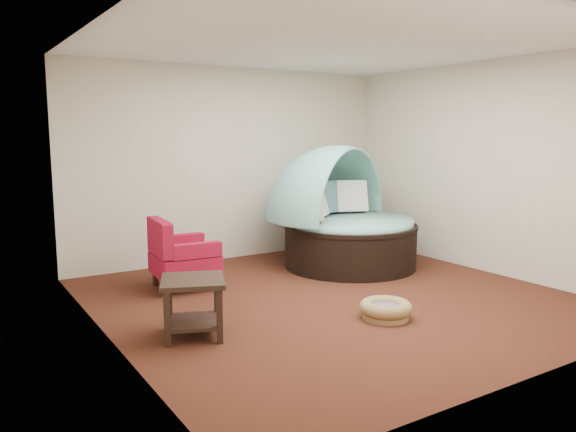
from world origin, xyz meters
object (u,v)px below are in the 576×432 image
red_armchair (180,257)px  pet_basket (386,309)px  canopy_daybed (343,211)px  side_table (193,299)px

red_armchair → pet_basket: bearing=-53.1°
canopy_daybed → pet_basket: canopy_daybed is taller
canopy_daybed → red_armchair: canopy_daybed is taller
canopy_daybed → red_armchair: size_ratio=2.88×
side_table → red_armchair: bearing=72.5°
pet_basket → side_table: size_ratio=0.79×
red_armchair → side_table: bearing=-102.7°
side_table → pet_basket: bearing=-17.4°
red_armchair → side_table: size_ratio=1.16×
side_table → canopy_daybed: bearing=27.3°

